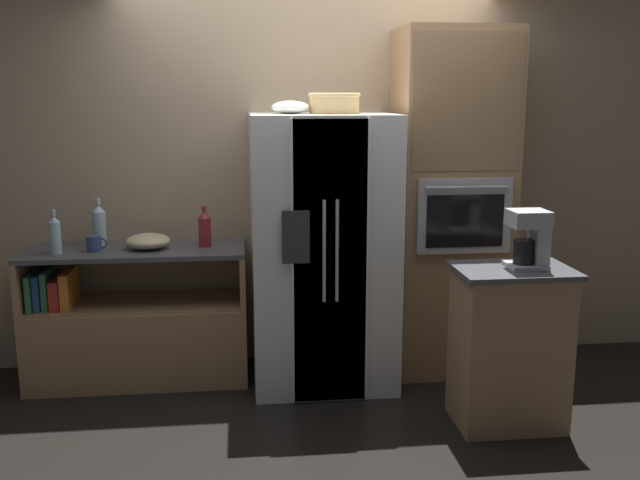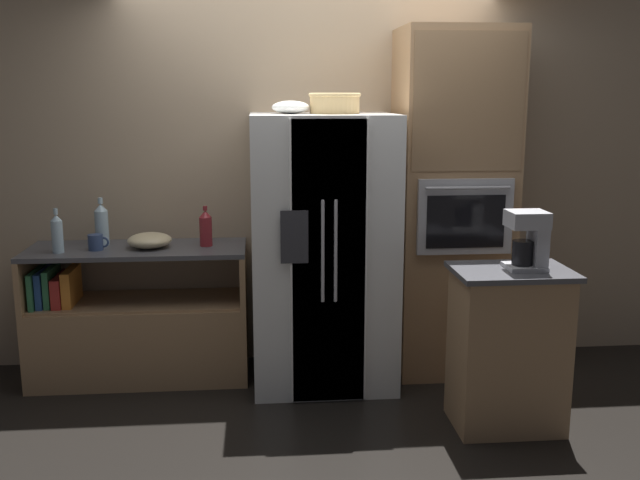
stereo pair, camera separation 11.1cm
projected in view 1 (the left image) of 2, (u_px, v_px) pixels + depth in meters
The scene contains 14 objects.
ground_plane at pixel (315, 379), 4.74m from camera, with size 20.00×20.00×0.00m, color black.
wall_back at pixel (308, 162), 4.91m from camera, with size 12.00×0.06×2.80m.
counter_left at pixel (137, 332), 4.70m from camera, with size 1.40×0.56×0.88m.
refrigerator at pixel (322, 250), 4.60m from camera, with size 0.90×0.84×1.74m.
wall_oven at pixel (450, 204), 4.75m from camera, with size 0.74×0.65×2.28m.
island_counter at pixel (509, 346), 4.02m from camera, with size 0.64×0.46×0.92m.
wicker_basket at pixel (334, 102), 4.40m from camera, with size 0.32×0.32×0.13m.
fruit_bowl at pixel (290, 107), 4.37m from camera, with size 0.23×0.23×0.08m.
bottle_tall at pixel (205, 228), 4.63m from camera, with size 0.08×0.08×0.26m.
bottle_short at pixel (55, 235), 4.41m from camera, with size 0.07×0.07×0.28m.
bottle_wide at pixel (99, 225), 4.64m from camera, with size 0.09×0.09×0.31m.
mug at pixel (94, 243), 4.50m from camera, with size 0.13×0.09×0.10m.
mixing_bowl at pixel (148, 241), 4.58m from camera, with size 0.28×0.28×0.10m.
coffee_maker at pixel (531, 237), 3.90m from camera, with size 0.21×0.19×0.32m.
Camera 1 is at (-0.48, -4.43, 1.86)m, focal length 40.00 mm.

